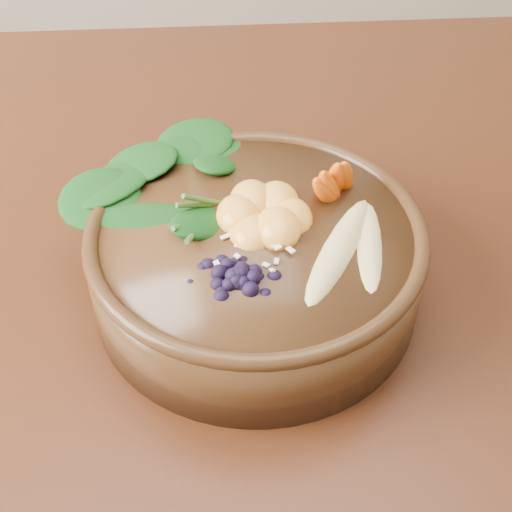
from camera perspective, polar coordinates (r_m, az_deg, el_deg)
ground at (r=1.44m, az=0.71°, el=-19.17°), size 4.00×4.00×0.00m
dining_table at (r=0.91m, az=1.06°, el=0.27°), size 1.60×0.90×0.75m
stoneware_bowl at (r=0.70m, az=0.00°, el=-0.60°), size 0.42×0.42×0.09m
kale_heap at (r=0.71m, az=-2.24°, el=7.71°), size 0.27×0.25×0.05m
carrot_cluster at (r=0.70m, az=6.75°, el=8.36°), size 0.09×0.09×0.09m
banana_halves at (r=0.65m, az=7.99°, el=1.71°), size 0.11×0.17×0.03m
mandarin_cluster at (r=0.67m, az=0.69°, el=4.25°), size 0.12×0.13×0.04m
blueberry_pile at (r=0.61m, az=-1.59°, el=-0.39°), size 0.18×0.16×0.04m
coconut_flakes at (r=0.65m, az=-0.40°, el=1.09°), size 0.12×0.11×0.01m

